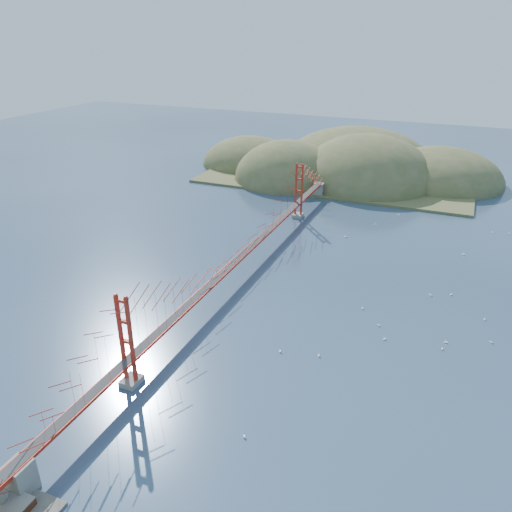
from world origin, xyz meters
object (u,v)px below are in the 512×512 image
at_px(bridge, 240,236).
at_px(sailboat_1, 363,308).
at_px(sailboat_2, 379,325).
at_px(fort, 10,504).
at_px(sailboat_0, 319,355).

bearing_deg(bridge, sailboat_1, -8.23).
xyz_separation_m(bridge, sailboat_2, (24.05, -6.72, -6.87)).
bearing_deg(sailboat_1, sailboat_2, -50.62).
distance_m(bridge, sailboat_2, 25.89).
xyz_separation_m(fort, sailboat_0, (18.01, 31.36, -0.52)).
height_order(bridge, sailboat_0, bridge).
bearing_deg(fort, sailboat_0, 60.13).
relative_size(sailboat_1, sailboat_2, 1.01).
bearing_deg(sailboat_1, fort, -114.66).
xyz_separation_m(sailboat_1, sailboat_0, (-2.62, -13.58, 0.01)).
bearing_deg(sailboat_2, bridge, 164.40).
distance_m(bridge, sailboat_1, 22.33).
distance_m(fort, sailboat_0, 36.17).
relative_size(bridge, sailboat_0, 153.29).
height_order(fort, sailboat_1, fort).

